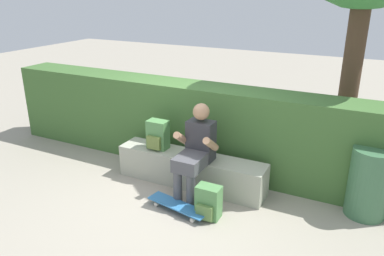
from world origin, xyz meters
name	(u,v)px	position (x,y,z in m)	size (l,w,h in m)	color
ground_plane	(177,197)	(0.00, 0.00, 0.00)	(24.00, 24.00, 0.00)	gray
bench_main	(191,170)	(0.00, 0.39, 0.22)	(2.06, 0.40, 0.44)	#A1A390
person_skater	(196,149)	(0.18, 0.19, 0.64)	(0.49, 0.62, 1.19)	#333338
skateboard_near_person	(178,206)	(0.16, -0.27, 0.07)	(0.82, 0.34, 0.09)	teal
backpack_on_bench	(158,135)	(-0.50, 0.38, 0.64)	(0.28, 0.23, 0.40)	#51894C
backpack_on_ground	(208,203)	(0.54, -0.22, 0.19)	(0.28, 0.23, 0.40)	#51894C
hedge_row	(186,124)	(-0.40, 1.01, 0.62)	(6.10, 0.58, 1.24)	#3E6630
trash_bin	(369,183)	(2.16, 0.67, 0.42)	(0.46, 0.46, 0.84)	#3D6B47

